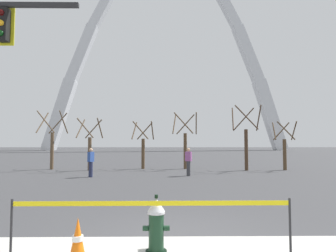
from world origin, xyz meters
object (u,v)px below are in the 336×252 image
Objects in this scene: pedestrian_standing_center at (91,162)px; traffic_cone_by_hydrant at (78,242)px; fire_hydrant at (156,225)px; monument_arch at (165,57)px; pedestrian_walking_left at (188,162)px.

traffic_cone_by_hydrant is at bearing -76.74° from pedestrian_standing_center.
fire_hydrant is 73.60m from monument_arch.
traffic_cone_by_hydrant is 12.36m from pedestrian_walking_left.
pedestrian_standing_center reaches higher than fire_hydrant.
fire_hydrant is 0.62× the size of pedestrian_standing_center.
pedestrian_walking_left is at bearing 77.28° from traffic_cone_by_hydrant.
monument_arch reaches higher than pedestrian_standing_center.
traffic_cone_by_hydrant is at bearing -91.30° from monument_arch.
pedestrian_walking_left and pedestrian_standing_center have the same top height.
traffic_cone_by_hydrant is 74.11m from monument_arch.
fire_hydrant is 1.36× the size of traffic_cone_by_hydrant.
fire_hydrant is 1.30m from traffic_cone_by_hydrant.
pedestrian_standing_center is at bearing 109.51° from fire_hydrant.
pedestrian_standing_center is at bearing -94.21° from monument_arch.
monument_arch is at bearing 85.79° from pedestrian_standing_center.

